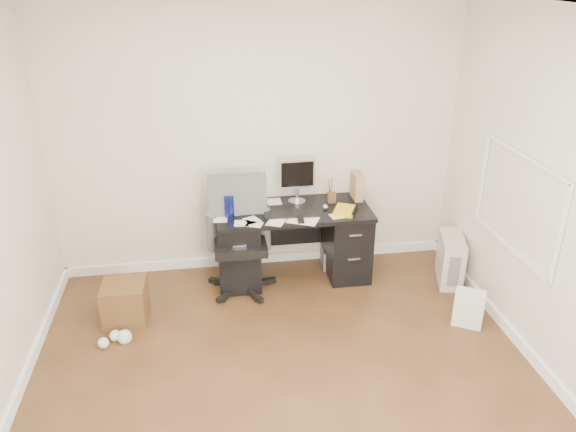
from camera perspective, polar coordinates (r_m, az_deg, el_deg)
name	(u,v)px	position (r m, az deg, el deg)	size (l,w,h in m)	color
ground	(289,390)	(4.44, 0.06, -17.23)	(4.00, 4.00, 0.00)	#442916
room_shell	(293,184)	(3.59, 0.51, 3.29)	(4.02, 4.02, 2.71)	white
desk	(293,241)	(5.61, 0.51, -2.58)	(1.50, 0.70, 0.75)	black
loose_papers	(273,213)	(5.38, -1.49, 0.35)	(1.10, 0.60, 0.00)	white
lcd_monitor	(297,181)	(5.53, 0.92, 3.60)	(0.36, 0.21, 0.46)	silver
keyboard	(290,214)	(5.33, 0.21, 0.24)	(0.49, 0.17, 0.03)	black
computer_mouse	(325,207)	(5.44, 3.81, 0.91)	(0.06, 0.06, 0.06)	silver
travel_mug	(229,207)	(5.29, -5.99, 0.97)	(0.09, 0.09, 0.21)	navy
white_binder	(247,191)	(5.53, -4.21, 2.51)	(0.11, 0.24, 0.28)	silver
magazine_file	(357,186)	(5.70, 7.02, 3.03)	(0.11, 0.23, 0.26)	olive
pen_cup	(332,191)	(5.59, 4.46, 2.54)	(0.10, 0.10, 0.23)	brown
yellow_book	(345,210)	(5.40, 5.82, 0.56)	(0.19, 0.24, 0.04)	yellow
paper_remote	(303,219)	(5.22, 1.52, -0.31)	(0.28, 0.22, 0.02)	white
office_chair	(240,238)	(5.33, -4.91, -2.25)	(0.64, 0.64, 1.12)	#555755
pc_tower	(451,259)	(5.84, 16.19, -4.24)	(0.21, 0.48, 0.48)	#B7B4A5
shopping_bag	(469,308)	(5.24, 17.87, -8.91)	(0.25, 0.18, 0.34)	white
wicker_basket	(125,302)	(5.25, -16.20, -8.41)	(0.37, 0.37, 0.37)	#442E14
desk_printer	(338,256)	(5.97, 5.10, -4.10)	(0.34, 0.28, 0.20)	slate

